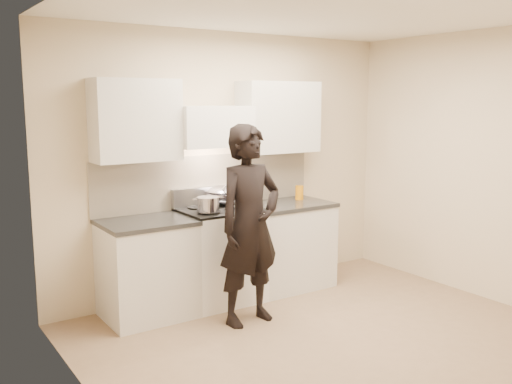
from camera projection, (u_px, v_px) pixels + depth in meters
ground_plane at (337, 342)px, 4.78m from camera, size 4.00×4.00×0.00m
room_shell at (306, 149)px, 4.80m from camera, size 4.04×3.54×2.70m
stove at (220, 255)px, 5.71m from camera, size 0.76×0.65×0.96m
counter_right at (286, 244)px, 6.17m from camera, size 0.92×0.67×0.92m
counter_left at (147, 269)px, 5.29m from camera, size 0.82×0.67×0.92m
wok at (222, 195)px, 5.76m from camera, size 0.37×0.45×0.30m
stock_pot at (208, 204)px, 5.41m from camera, size 0.29×0.27×0.14m
utensil_crock at (253, 193)px, 6.12m from camera, size 0.12×0.12×0.33m
spice_jar at (275, 197)px, 6.19m from camera, size 0.04×0.04×0.09m
oil_glass at (299, 193)px, 6.28m from camera, size 0.09×0.09×0.16m
person at (250, 225)px, 5.10m from camera, size 0.70×0.49×1.80m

